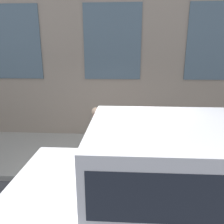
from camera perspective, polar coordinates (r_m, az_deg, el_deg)
name	(u,v)px	position (r m, az deg, el deg)	size (l,w,h in m)	color
ground_plane	(106,184)	(5.03, -1.70, -18.40)	(80.00, 80.00, 0.00)	#47474C
sidewalk	(110,154)	(6.15, -0.63, -10.95)	(2.66, 60.00, 0.13)	#9E9B93
fire_hydrant	(130,148)	(5.32, 4.66, -9.29)	(0.34, 0.45, 0.87)	red
person	(96,126)	(5.75, -4.26, -3.79)	(0.31, 0.21, 1.29)	#998466
parked_car_silver_near	(166,186)	(3.25, 14.01, -18.18)	(2.07, 4.29, 1.93)	black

